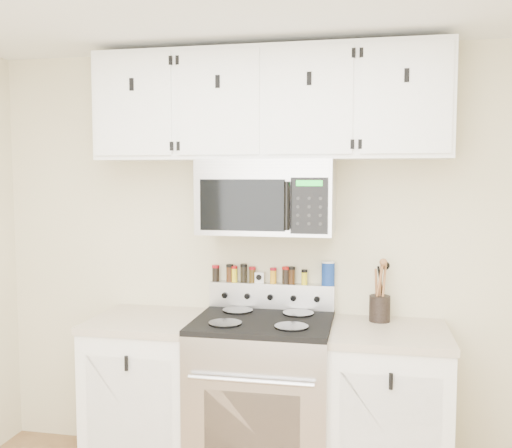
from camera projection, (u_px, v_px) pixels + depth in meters
The scene contains 18 objects.
back_wall at pixel (273, 258), 3.47m from camera, with size 3.50×0.01×2.50m, color beige.
range at pixel (263, 399), 3.23m from camera, with size 0.76×0.65×1.10m.
base_cabinet_left at pixel (150, 393), 3.38m from camera, with size 0.64×0.62×0.92m.
base_cabinet_right at pixel (388, 412), 3.12m from camera, with size 0.64×0.62×0.92m.
microwave at pixel (267, 197), 3.25m from camera, with size 0.76×0.44×0.42m.
upper_cabinets at pixel (268, 105), 3.23m from camera, with size 2.00×0.35×0.62m.
utensil_crock at pixel (380, 306), 3.25m from camera, with size 0.12×0.12×0.35m.
kitchen_timer at pixel (260, 277), 3.46m from camera, with size 0.06×0.05×0.07m, color silver.
salt_canister at pixel (328, 273), 3.38m from camera, with size 0.08×0.08×0.14m.
spice_jar_0 at pixel (216, 273), 3.51m from camera, with size 0.05×0.05×0.10m.
spice_jar_1 at pixel (230, 273), 3.50m from camera, with size 0.04×0.04×0.11m.
spice_jar_2 at pixel (234, 274), 3.49m from camera, with size 0.04×0.04×0.10m.
spice_jar_3 at pixel (244, 273), 3.48m from camera, with size 0.04×0.04×0.11m.
spice_jar_4 at pixel (252, 275), 3.47m from camera, with size 0.04×0.04×0.10m.
spice_jar_5 at pixel (273, 275), 3.44m from camera, with size 0.04×0.04×0.09m.
spice_jar_6 at pixel (286, 275), 3.43m from camera, with size 0.05×0.05×0.10m.
spice_jar_7 at pixel (292, 275), 3.42m from camera, with size 0.04×0.04×0.10m.
spice_jar_8 at pixel (304, 277), 3.41m from camera, with size 0.04×0.04×0.09m.
Camera 1 is at (0.57, -1.65, 1.75)m, focal length 40.00 mm.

